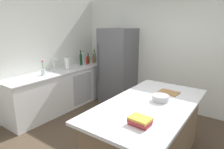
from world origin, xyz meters
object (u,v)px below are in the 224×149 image
sink_faucet (55,65)px  syrup_bottle (88,59)px  vinegar_bottle (93,60)px  hot_sauce_bottle (87,61)px  paper_towel_roll (67,64)px  cookbook_stack (140,121)px  olive_oil_bottle (95,57)px  flower_vase (43,71)px  kitchen_island (148,133)px  soda_bottle (83,59)px  mixing_bowl (160,98)px  refrigerator (118,66)px  cutting_board (169,92)px  gin_bottle (94,58)px  wine_bottle (81,59)px

sink_faucet → syrup_bottle: 1.13m
vinegar_bottle → hot_sauce_bottle: bearing=-110.7°
paper_towel_roll → hot_sauce_bottle: paper_towel_roll is taller
paper_towel_roll → cookbook_stack: size_ratio=1.28×
olive_oil_bottle → vinegar_bottle: size_ratio=1.36×
sink_faucet → flower_vase: 0.36m
kitchen_island → syrup_bottle: 3.06m
hot_sauce_bottle → soda_bottle: (-0.06, -0.09, 0.06)m
flower_vase → mixing_bowl: bearing=1.1°
hot_sauce_bottle → sink_faucet: bearing=-92.1°
syrup_bottle → hot_sauce_bottle: bearing=-68.2°
refrigerator → syrup_bottle: (-0.90, -0.12, 0.10)m
sink_faucet → refrigerator: bearing=54.3°
sink_faucet → hot_sauce_bottle: bearing=87.9°
hot_sauce_bottle → refrigerator: bearing=14.2°
flower_vase → cookbook_stack: bearing=-14.8°
cookbook_stack → soda_bottle: bearing=143.9°
soda_bottle → cutting_board: (2.64, -0.86, -0.12)m
kitchen_island → mixing_bowl: 0.53m
gin_bottle → syrup_bottle: bearing=-99.2°
cutting_board → vinegar_bottle: bearing=155.7°
gin_bottle → soda_bottle: bearing=-97.4°
kitchen_island → syrup_bottle: (-2.56, 1.58, 0.56)m
refrigerator → sink_faucet: (-0.90, -1.25, 0.14)m
paper_towel_roll → mixing_bowl: size_ratio=1.35×
flower_vase → wine_bottle: wine_bottle is taller
refrigerator → olive_oil_bottle: refrigerator is taller
kitchen_island → paper_towel_roll: (-2.49, 0.77, 0.58)m
hot_sauce_bottle → cutting_board: (2.59, -0.95, -0.06)m
kitchen_island → refrigerator: (-1.66, 1.70, 0.46)m
flower_vase → cookbook_stack: flower_vase is taller
sink_faucet → paper_towel_roll: (0.06, 0.32, -0.02)m
syrup_bottle → refrigerator: bearing=7.8°
syrup_bottle → cookbook_stack: bearing=-38.7°
flower_vase → hot_sauce_bottle: flower_vase is taller
hot_sauce_bottle → olive_oil_bottle: bearing=97.5°
mixing_bowl → cookbook_stack: bearing=-84.4°
wine_bottle → refrigerator: bearing=23.8°
hot_sauce_bottle → mixing_bowl: bearing=-27.1°
kitchen_island → syrup_bottle: syrup_bottle is taller
wine_bottle → cookbook_stack: 3.33m
mixing_bowl → sink_faucet: bearing=173.4°
sink_faucet → cutting_board: bearing=1.8°
paper_towel_roll → hot_sauce_bottle: 0.71m
refrigerator → mixing_bowl: (1.75, -1.55, 0.04)m
kitchen_island → hot_sauce_bottle: size_ratio=9.87×
kitchen_island → wine_bottle: bearing=153.0°
flower_vase → mixing_bowl: (2.58, 0.05, -0.04)m
gin_bottle → mixing_bowl: gin_bottle is taller
cutting_board → refrigerator: bearing=146.0°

